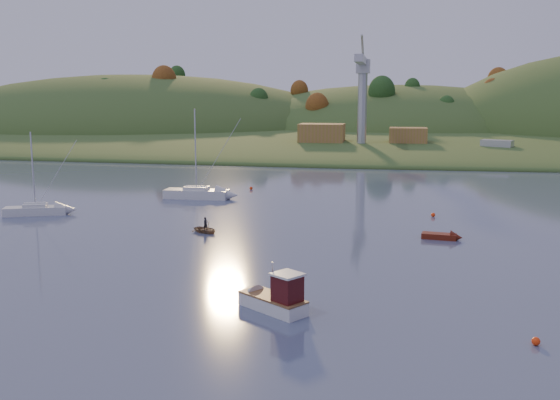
% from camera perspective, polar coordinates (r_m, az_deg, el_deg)
% --- Properties ---
extents(ground, '(500.00, 500.00, 0.00)m').
position_cam_1_polar(ground, '(35.95, -7.51, -13.94)').
color(ground, '#3D4D65').
rests_on(ground, ground).
extents(far_shore, '(620.00, 220.00, 1.50)m').
position_cam_1_polar(far_shore, '(261.85, 8.41, 6.38)').
color(far_shore, '#3A5522').
rests_on(far_shore, ground).
extents(shore_slope, '(640.00, 150.00, 7.00)m').
position_cam_1_polar(shore_slope, '(197.05, 7.62, 5.36)').
color(shore_slope, '#3A5522').
rests_on(shore_slope, ground).
extents(hill_left_far, '(120.00, 100.00, 32.00)m').
position_cam_1_polar(hill_left_far, '(299.88, -24.14, 6.04)').
color(hill_left_far, '#3A5522').
rests_on(hill_left_far, ground).
extents(hill_left, '(170.00, 140.00, 44.00)m').
position_cam_1_polar(hill_left, '(252.57, -12.87, 6.13)').
color(hill_left, '#3A5522').
rests_on(hill_left, ground).
extents(hill_center, '(140.00, 120.00, 36.00)m').
position_cam_1_polar(hill_center, '(241.68, 10.59, 6.06)').
color(hill_center, '#3A5522').
rests_on(hill_center, ground).
extents(hillside_trees, '(280.00, 50.00, 32.00)m').
position_cam_1_polar(hillside_trees, '(216.98, 7.91, 5.74)').
color(hillside_trees, '#1A4017').
rests_on(hillside_trees, ground).
extents(wharf, '(42.00, 16.00, 2.40)m').
position_cam_1_polar(wharf, '(153.91, 8.61, 4.62)').
color(wharf, slate).
rests_on(wharf, ground).
extents(shed_west, '(11.00, 8.00, 4.80)m').
position_cam_1_polar(shed_west, '(155.65, 3.84, 6.09)').
color(shed_west, olive).
rests_on(shed_west, wharf).
extents(shed_east, '(9.00, 7.00, 4.00)m').
position_cam_1_polar(shed_east, '(155.59, 11.63, 5.76)').
color(shed_east, olive).
rests_on(shed_east, wharf).
extents(dock_crane, '(3.20, 28.00, 20.30)m').
position_cam_1_polar(dock_crane, '(149.91, 7.54, 10.62)').
color(dock_crane, '#B7B7BC').
rests_on(dock_crane, wharf).
extents(fishing_boat, '(5.92, 4.95, 3.79)m').
position_cam_1_polar(fishing_boat, '(42.60, -1.05, -8.84)').
color(fishing_boat, silver).
rests_on(fishing_boat, ground).
extents(sailboat_near, '(7.48, 4.57, 9.97)m').
position_cam_1_polar(sailboat_near, '(80.70, -21.45, -0.80)').
color(sailboat_near, silver).
rests_on(sailboat_near, ground).
extents(sailboat_far, '(8.97, 2.71, 12.43)m').
position_cam_1_polar(sailboat_far, '(87.78, -7.65, 0.66)').
color(sailboat_far, silver).
rests_on(sailboat_far, ground).
extents(canoe, '(3.74, 3.46, 0.63)m').
position_cam_1_polar(canoe, '(65.98, -6.81, -2.71)').
color(canoe, '#8D6E4D').
rests_on(canoe, ground).
extents(paddler, '(0.56, 0.61, 1.41)m').
position_cam_1_polar(paddler, '(65.90, -6.82, -2.38)').
color(paddler, black).
rests_on(paddler, ground).
extents(red_tender, '(4.13, 1.91, 1.35)m').
position_cam_1_polar(red_tender, '(64.67, 15.02, -3.26)').
color(red_tender, '#5D1B0D').
rests_on(red_tender, ground).
extents(work_vessel, '(16.89, 11.25, 4.09)m').
position_cam_1_polar(work_vessel, '(151.47, 19.19, 4.21)').
color(work_vessel, slate).
rests_on(work_vessel, ground).
extents(buoy_0, '(0.50, 0.50, 0.50)m').
position_cam_1_polar(buoy_0, '(39.77, 22.35, -11.86)').
color(buoy_0, '#FE3A0D').
rests_on(buoy_0, ground).
extents(buoy_1, '(0.50, 0.50, 0.50)m').
position_cam_1_polar(buoy_1, '(76.07, 13.82, -1.33)').
color(buoy_1, '#FE3A0D').
rests_on(buoy_1, ground).
extents(buoy_2, '(0.50, 0.50, 0.50)m').
position_cam_1_polar(buoy_2, '(95.02, -2.66, 1.09)').
color(buoy_2, '#FE3A0D').
rests_on(buoy_2, ground).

